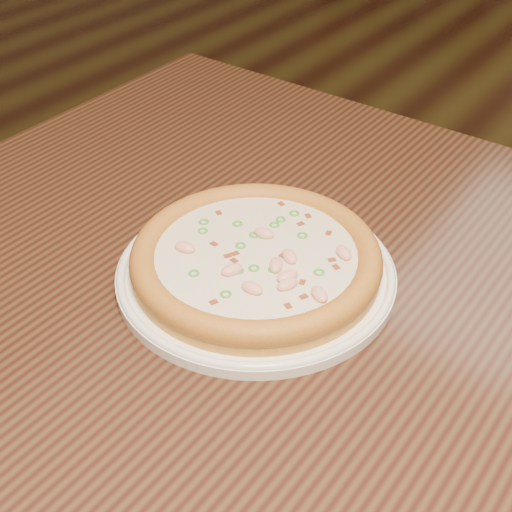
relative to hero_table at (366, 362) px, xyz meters
The scene contains 4 objects.
ground 0.89m from the hero_table, 95.11° to the left, with size 9.00×9.00×0.00m, color black.
hero_table is the anchor object (origin of this frame).
plate 0.17m from the hero_table, 157.38° to the right, with size 0.30×0.30×0.02m.
pizza 0.18m from the hero_table, 157.28° to the right, with size 0.27×0.27×0.03m.
Camera 1 is at (0.29, -1.14, 1.24)m, focal length 50.00 mm.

